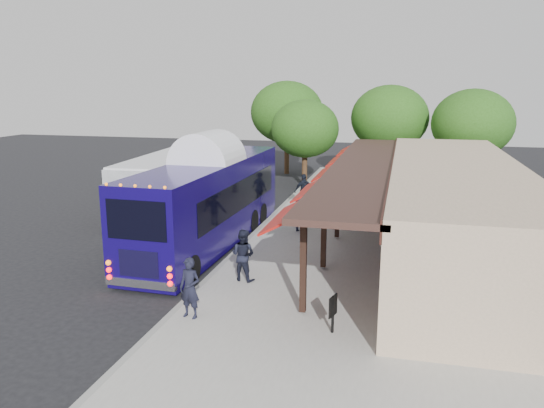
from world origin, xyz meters
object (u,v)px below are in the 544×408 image
Objects in this scene: ped_a at (190,288)px; ped_d at (300,213)px; sign_board at (333,308)px; ped_c at (304,191)px; ped_b at (243,255)px; city_bus at (176,178)px; coach_bus at (209,197)px.

ped_d is (1.28, 9.78, -0.02)m from ped_a.
ped_a is 1.68× the size of sign_board.
ped_a is 0.95× the size of ped_c.
ped_b is 0.96× the size of ped_c.
ped_b is at bearing 59.67° from ped_c.
ped_b is (6.87, -10.04, -0.66)m from city_bus.
city_bus reaches higher than ped_c.
ped_b reaches higher than sign_board.
sign_board is at bearing 150.75° from ped_b.
ped_d is (7.55, -3.47, -0.70)m from city_bus.
ped_c is (2.76, 7.14, -0.98)m from coach_bus.
ped_c is 1.08× the size of ped_d.
sign_board is at bearing -47.95° from coach_bus.
coach_bus is at bearing -58.44° from city_bus.
coach_bus reaches higher than ped_a.
ped_b reaches higher than ped_a.
ped_d is at bearing 37.30° from coach_bus.
ped_c is (6.88, 1.21, -0.63)m from city_bus.
coach_bus is at bearing 147.13° from sign_board.
ped_b is 6.61m from ped_d.
ped_b is at bearing -54.57° from coach_bus.
sign_board is (4.08, 0.00, -0.17)m from ped_a.
coach_bus is 6.73× the size of ped_b.
coach_bus is 4.35m from ped_d.
ped_a is at bearing 57.32° from ped_c.
ped_b reaches higher than ped_d.
ped_d is (3.43, 2.46, -1.05)m from coach_bus.
sign_board is at bearing 10.51° from ped_a.
ped_d is at bearing -82.52° from ped_b.
city_bus reaches higher than sign_board.
ped_c is 4.73m from ped_d.
ped_a is 4.08m from sign_board.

